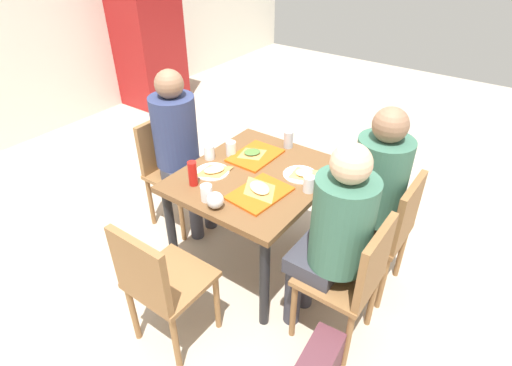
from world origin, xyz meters
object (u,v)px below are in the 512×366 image
Objects in this scene: chair_far_side at (170,164)px; plastic_cup_c at (206,193)px; drink_fridge at (147,27)px; plastic_cup_a at (209,152)px; plastic_cup_d at (231,148)px; person_far_side at (179,141)px; paper_plate_center at (212,172)px; chair_left_end at (158,281)px; person_in_brown_jacket at (372,187)px; pizza_slice_b at (252,153)px; foil_bundle at (215,200)px; plastic_cup_b at (309,184)px; condiment_bottle at (193,174)px; main_table at (256,186)px; soda_can at (288,139)px; pizza_slice_a at (260,188)px; pizza_slice_c at (214,170)px; tray_red_far at (255,156)px; tray_red_near at (260,193)px; chair_near_left at (353,276)px; pizza_slice_d at (304,173)px; chair_near_right at (387,227)px; person_in_red at (334,231)px; paper_plate_near_edge at (300,175)px.

plastic_cup_c is at bearing -118.04° from chair_far_side.
drink_fridge reaches higher than plastic_cup_c.
plastic_cup_a is 0.15m from plastic_cup_d.
paper_plate_center is at bearing -108.92° from person_far_side.
chair_left_end is 0.80m from paper_plate_center.
person_in_brown_jacket is 12.73× the size of plastic_cup_c.
foil_bundle is (-0.60, -0.18, 0.03)m from pizza_slice_b.
plastic_cup_b is 1.00× the size of plastic_cup_d.
pizza_slice_b is (0.32, -0.08, 0.02)m from paper_plate_center.
person_far_side is 0.67× the size of drink_fridge.
person_in_brown_jacket is 7.95× the size of condiment_bottle.
paper_plate_center is (0.74, 0.24, 0.22)m from chair_left_end.
main_table is 8.24× the size of soda_can.
paper_plate_center is 0.26m from plastic_cup_d.
pizza_slice_c is (0.01, 0.37, -0.01)m from pizza_slice_a.
plastic_cup_d is (-0.08, 0.15, 0.04)m from tray_red_far.
tray_red_far is 0.43m from pizza_slice_a.
soda_can is at bearing 16.18° from tray_red_near.
chair_near_left is 0.68× the size of person_in_brown_jacket.
pizza_slice_b is 0.55m from plastic_cup_b.
paper_plate_center is 2.20× the size of plastic_cup_d.
pizza_slice_d is at bearing -45.77° from condiment_bottle.
chair_near_right is 3.92× the size of paper_plate_center.
soda_can reaches higher than tray_red_near.
person_in_red reaches higher than soda_can.
paper_plate_near_edge is at bearing 55.27° from chair_near_left.
pizza_slice_b is at bearing -60.60° from plastic_cup_d.
pizza_slice_b is at bearing 95.37° from person_in_brown_jacket.
person_in_red is at bearing -118.54° from drink_fridge.
chair_near_right reaches higher than tray_red_far.
person_in_brown_jacket reaches higher than tray_red_far.
chair_near_right is 2.40× the size of tray_red_far.
chair_near_right reaches higher than tray_red_near.
foil_bundle is at bearing 152.43° from tray_red_near.
pizza_slice_b is 0.29m from soda_can.
paper_plate_center is 0.80× the size of pizza_slice_a.
chair_near_left reaches higher than foil_bundle.
chair_near_right is 0.61m from pizza_slice_d.
pizza_slice_c is (0.00, -0.01, 0.01)m from paper_plate_center.
drink_fridge reaches higher than chair_near_right.
pizza_slice_a is at bearing 37.20° from tray_red_near.
tray_red_far is (0.35, 0.28, 0.00)m from tray_red_near.
chair_far_side reaches higher than pizza_slice_a.
foil_bundle is at bearing -165.76° from tray_red_far.
person_in_brown_jacket is (0.25, -0.68, 0.13)m from main_table.
plastic_cup_a is at bearing 106.51° from pizza_slice_d.
chair_left_end reaches higher than pizza_slice_a.
tray_red_near is at bearing -138.40° from pizza_slice_b.
drink_fridge is at bearing 61.22° from tray_red_far.
plastic_cup_a is (-0.03, 0.37, 0.15)m from main_table.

